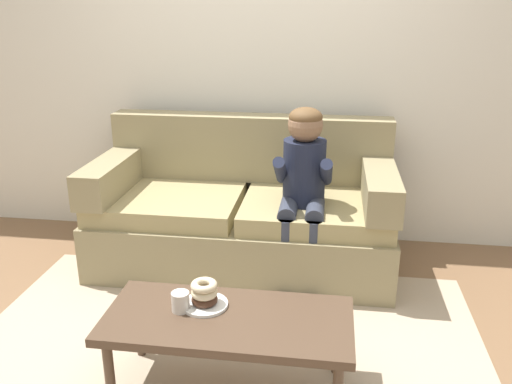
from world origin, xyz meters
TOP-DOWN VIEW (x-y plane):
  - ground at (0.00, 0.00)m, footprint 10.00×10.00m
  - wall_back at (0.00, 1.40)m, footprint 8.00×0.10m
  - area_rug at (0.00, -0.25)m, footprint 2.65×1.99m
  - couch at (-0.06, 0.85)m, footprint 1.93×0.90m
  - coffee_table at (0.08, -0.45)m, footprint 1.08×0.49m
  - person_child at (0.34, 0.64)m, footprint 0.34×0.58m
  - plate at (-0.04, -0.37)m, footprint 0.21×0.21m
  - donut at (-0.04, -0.37)m, footprint 0.16×0.16m
  - donut_second at (-0.04, -0.37)m, footprint 0.16×0.16m
  - donut_third at (-0.04, -0.37)m, footprint 0.16×0.16m
  - mug at (-0.14, -0.43)m, footprint 0.08×0.08m

SIDE VIEW (x-z plane):
  - ground at x=0.00m, z-range 0.00..0.00m
  - area_rug at x=0.00m, z-range 0.00..0.01m
  - couch at x=-0.06m, z-range -0.13..0.82m
  - coffee_table at x=0.08m, z-range 0.15..0.54m
  - plate at x=-0.04m, z-range 0.39..0.40m
  - donut at x=-0.04m, z-range 0.40..0.44m
  - mug at x=-0.14m, z-range 0.39..0.48m
  - donut_second at x=-0.04m, z-range 0.44..0.47m
  - donut_third at x=-0.04m, z-range 0.47..0.51m
  - person_child at x=0.34m, z-range 0.12..1.22m
  - wall_back at x=0.00m, z-range 0.00..2.80m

